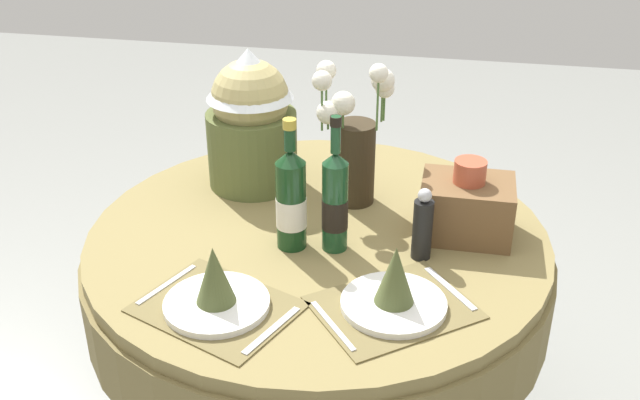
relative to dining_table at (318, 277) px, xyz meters
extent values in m
cylinder|color=olive|center=(0.00, 0.00, 0.12)|extent=(1.22, 1.22, 0.04)
cylinder|color=olive|center=(0.00, 0.00, 0.01)|extent=(1.24, 1.24, 0.19)
cylinder|color=black|center=(0.00, 0.00, -0.24)|extent=(0.12, 0.12, 0.68)
cube|color=brown|center=(-0.16, -0.38, 0.14)|extent=(0.41, 0.37, 0.00)
cylinder|color=white|center=(-0.16, -0.38, 0.15)|extent=(0.24, 0.24, 0.02)
cone|color=#4C562D|center=(-0.16, -0.38, 0.23)|extent=(0.09, 0.09, 0.14)
cube|color=silver|center=(-0.30, -0.32, 0.15)|extent=(0.08, 0.18, 0.00)
cube|color=silver|center=(-0.01, -0.44, 0.15)|extent=(0.09, 0.18, 0.00)
cube|color=brown|center=(0.23, -0.30, 0.14)|extent=(0.43, 0.41, 0.00)
cylinder|color=white|center=(0.23, -0.30, 0.15)|extent=(0.24, 0.24, 0.02)
cone|color=#4C562D|center=(0.23, -0.30, 0.23)|extent=(0.09, 0.09, 0.14)
cube|color=silver|center=(0.11, -0.39, 0.15)|extent=(0.13, 0.16, 0.00)
cube|color=silver|center=(0.36, -0.20, 0.15)|extent=(0.13, 0.16, 0.00)
cylinder|color=#332819|center=(0.07, 0.19, 0.26)|extent=(0.11, 0.11, 0.24)
sphere|color=silver|center=(0.00, 0.14, 0.43)|extent=(0.06, 0.06, 0.06)
cylinder|color=#4C7038|center=(0.00, 0.14, 0.39)|extent=(0.01, 0.01, 0.03)
sphere|color=silver|center=(-0.01, 0.13, 0.52)|extent=(0.05, 0.05, 0.05)
cylinder|color=#4C7038|center=(-0.01, 0.13, 0.44)|extent=(0.01, 0.01, 0.12)
sphere|color=silver|center=(0.04, 0.16, 0.45)|extent=(0.06, 0.06, 0.06)
cylinder|color=#4C7038|center=(0.04, 0.16, 0.40)|extent=(0.01, 0.01, 0.05)
sphere|color=silver|center=(0.13, 0.22, 0.50)|extent=(0.06, 0.06, 0.06)
cylinder|color=#4C7038|center=(0.13, 0.22, 0.43)|extent=(0.01, 0.01, 0.10)
sphere|color=silver|center=(0.14, 0.23, 0.47)|extent=(0.05, 0.05, 0.05)
cylinder|color=#4C7038|center=(0.14, 0.23, 0.42)|extent=(0.01, 0.01, 0.08)
sphere|color=silver|center=(-0.02, 0.22, 0.51)|extent=(0.05, 0.05, 0.05)
cylinder|color=#4C7038|center=(-0.02, 0.22, 0.44)|extent=(0.01, 0.01, 0.12)
sphere|color=silver|center=(0.13, 0.16, 0.54)|extent=(0.05, 0.05, 0.05)
cylinder|color=#4C7038|center=(0.13, 0.16, 0.45)|extent=(0.01, 0.01, 0.14)
cylinder|color=#194223|center=(0.06, -0.07, 0.26)|extent=(0.06, 0.06, 0.24)
cylinder|color=black|center=(0.06, -0.07, 0.24)|extent=(0.07, 0.07, 0.08)
cone|color=#194223|center=(0.06, -0.07, 0.39)|extent=(0.06, 0.06, 0.03)
cylinder|color=#194223|center=(0.06, -0.07, 0.46)|extent=(0.02, 0.02, 0.09)
cylinder|color=black|center=(0.06, -0.07, 0.49)|extent=(0.03, 0.03, 0.02)
cylinder|color=#143819|center=(-0.05, -0.08, 0.26)|extent=(0.08, 0.08, 0.23)
cylinder|color=silver|center=(-0.05, -0.08, 0.24)|extent=(0.08, 0.08, 0.08)
cone|color=#143819|center=(-0.05, -0.08, 0.39)|extent=(0.08, 0.08, 0.03)
cylinder|color=#143819|center=(-0.05, -0.08, 0.45)|extent=(0.03, 0.03, 0.08)
cylinder|color=#B29933|center=(-0.05, -0.08, 0.48)|extent=(0.03, 0.03, 0.02)
cylinder|color=black|center=(0.28, -0.07, 0.22)|extent=(0.05, 0.05, 0.16)
sphere|color=#B7B7BC|center=(0.28, -0.07, 0.32)|extent=(0.03, 0.03, 0.03)
cylinder|color=#566033|center=(-0.24, 0.25, 0.25)|extent=(0.26, 0.26, 0.22)
sphere|color=tan|center=(-0.24, 0.25, 0.41)|extent=(0.22, 0.22, 0.22)
cone|color=silver|center=(-0.24, 0.25, 0.48)|extent=(0.25, 0.25, 0.14)
cube|color=brown|center=(0.38, 0.07, 0.22)|extent=(0.24, 0.18, 0.15)
cylinder|color=#B24C33|center=(0.38, 0.07, 0.32)|extent=(0.08, 0.08, 0.06)
camera|label=1|loc=(0.34, -1.69, 1.16)|focal=42.22mm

